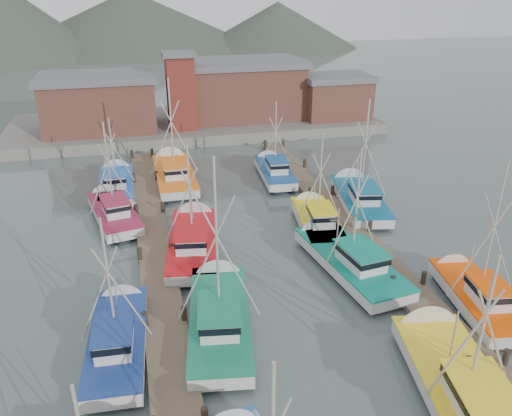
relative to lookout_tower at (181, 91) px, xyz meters
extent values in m
plane|color=#495856|center=(2.00, -33.00, -5.55)|extent=(260.00, 260.00, 0.00)
cube|color=brown|center=(-5.00, -29.00, -5.35)|extent=(2.20, 46.00, 0.40)
cylinder|color=black|center=(-6.00, -35.00, -5.10)|extent=(0.30, 0.30, 1.50)
cylinder|color=black|center=(-6.00, -28.00, -5.10)|extent=(0.30, 0.30, 1.50)
cylinder|color=black|center=(-6.00, -21.00, -5.10)|extent=(0.30, 0.30, 1.50)
cylinder|color=black|center=(-6.00, -14.00, -5.10)|extent=(0.30, 0.30, 1.50)
cylinder|color=black|center=(-6.00, -7.00, -5.10)|extent=(0.30, 0.30, 1.50)
cylinder|color=black|center=(-4.00, -35.00, -5.10)|extent=(0.30, 0.30, 1.50)
cylinder|color=black|center=(-4.00, -28.00, -5.10)|extent=(0.30, 0.30, 1.50)
cylinder|color=black|center=(-4.00, -21.00, -5.10)|extent=(0.30, 0.30, 1.50)
cylinder|color=black|center=(-4.00, -14.00, -5.10)|extent=(0.30, 0.30, 1.50)
cylinder|color=black|center=(-4.00, -7.00, -5.10)|extent=(0.30, 0.30, 1.50)
cube|color=brown|center=(9.00, -29.00, -5.35)|extent=(2.20, 46.00, 0.40)
cylinder|color=black|center=(8.00, -42.00, -5.10)|extent=(0.30, 0.30, 1.50)
cylinder|color=black|center=(8.00, -35.00, -5.10)|extent=(0.30, 0.30, 1.50)
cylinder|color=black|center=(8.00, -28.00, -5.10)|extent=(0.30, 0.30, 1.50)
cylinder|color=black|center=(8.00, -21.00, -5.10)|extent=(0.30, 0.30, 1.50)
cylinder|color=black|center=(8.00, -14.00, -5.10)|extent=(0.30, 0.30, 1.50)
cylinder|color=black|center=(8.00, -7.00, -5.10)|extent=(0.30, 0.30, 1.50)
cylinder|color=black|center=(10.00, -42.00, -5.10)|extent=(0.30, 0.30, 1.50)
cylinder|color=black|center=(10.00, -35.00, -5.10)|extent=(0.30, 0.30, 1.50)
cylinder|color=black|center=(10.00, -28.00, -5.10)|extent=(0.30, 0.30, 1.50)
cylinder|color=black|center=(10.00, -21.00, -5.10)|extent=(0.30, 0.30, 1.50)
cylinder|color=black|center=(10.00, -14.00, -5.10)|extent=(0.30, 0.30, 1.50)
cylinder|color=black|center=(10.00, -7.00, -5.10)|extent=(0.30, 0.30, 1.50)
cube|color=slate|center=(2.00, 4.00, -4.95)|extent=(44.00, 16.00, 1.20)
cube|color=brown|center=(-9.00, 2.00, -1.60)|extent=(12.00, 8.00, 5.50)
cube|color=slate|center=(-9.00, 2.00, 1.50)|extent=(12.72, 8.48, 0.70)
cube|color=brown|center=(8.00, 4.00, -1.25)|extent=(14.00, 9.00, 6.20)
cube|color=slate|center=(8.00, 4.00, 2.20)|extent=(14.84, 9.54, 0.70)
cube|color=brown|center=(19.00, 1.00, -2.10)|extent=(8.00, 6.00, 4.50)
cube|color=slate|center=(19.00, 1.00, 0.50)|extent=(8.48, 6.36, 0.70)
cube|color=maroon|center=(0.00, 0.00, -0.35)|extent=(3.00, 3.00, 8.00)
cube|color=slate|center=(0.00, 0.00, 3.90)|extent=(3.60, 3.60, 0.50)
cone|color=#3C4539|center=(-3.00, 97.00, -5.55)|extent=(140.00, 140.00, 30.00)
cone|color=#3C4539|center=(37.00, 87.00, -5.55)|extent=(90.00, 90.00, 24.00)
cube|color=black|center=(6.78, -43.50, -5.50)|extent=(4.50, 9.09, 0.70)
cube|color=silver|center=(6.78, -43.50, -4.85)|extent=(5.11, 10.33, 0.80)
cube|color=yellow|center=(6.78, -43.50, -4.47)|extent=(5.23, 10.44, 0.10)
cone|color=silver|center=(7.76, -38.65, -5.00)|extent=(3.25, 1.69, 3.09)
cube|color=silver|center=(6.54, -44.66, -3.90)|extent=(2.54, 3.30, 1.10)
cube|color=black|center=(6.54, -44.66, -3.67)|extent=(2.73, 3.62, 0.28)
cube|color=yellow|center=(6.54, -44.66, -3.31)|extent=(2.89, 3.84, 0.07)
cylinder|color=#ABA59D|center=(6.74, -43.69, -1.22)|extent=(0.16, 0.16, 6.46)
cylinder|color=#ABA59D|center=(6.12, -43.57, -1.98)|extent=(2.30, 0.56, 5.06)
cylinder|color=#ABA59D|center=(7.36, -43.82, -1.98)|extent=(2.30, 0.56, 5.06)
cylinder|color=#ABA59D|center=(7.13, -41.76, -3.25)|extent=(0.09, 0.09, 2.76)
cube|color=black|center=(-2.28, -35.90, -5.50)|extent=(3.86, 8.28, 0.70)
cube|color=silver|center=(-2.28, -35.90, -4.85)|extent=(4.38, 9.40, 0.80)
cube|color=#157855|center=(-2.28, -35.90, -4.47)|extent=(4.48, 9.51, 0.10)
cone|color=silver|center=(-1.55, -31.44, -5.00)|extent=(2.97, 1.55, 2.83)
cube|color=silver|center=(-2.46, -36.97, -3.90)|extent=(2.24, 2.98, 1.10)
cube|color=black|center=(-2.46, -36.97, -3.67)|extent=(2.40, 3.26, 0.28)
cube|color=#157855|center=(-2.46, -36.97, -3.31)|extent=(2.55, 3.46, 0.07)
cylinder|color=#ABA59D|center=(-2.31, -36.08, -0.20)|extent=(0.15, 0.15, 8.51)
cylinder|color=#ABA59D|center=(-2.88, -35.98, -1.20)|extent=(3.00, 0.59, 6.64)
cylinder|color=#ABA59D|center=(-1.74, -36.17, -1.20)|extent=(3.00, 0.59, 6.64)
cylinder|color=#ABA59D|center=(-2.02, -34.29, -3.25)|extent=(0.08, 0.08, 2.52)
cube|color=black|center=(6.64, -32.10, -5.50)|extent=(3.76, 8.59, 0.70)
cube|color=silver|center=(6.64, -32.10, -4.85)|extent=(4.27, 9.76, 0.80)
cube|color=#087E68|center=(6.64, -32.10, -4.47)|extent=(4.37, 9.86, 0.10)
cone|color=silver|center=(6.03, -27.41, -5.00)|extent=(3.07, 1.47, 2.95)
cube|color=silver|center=(6.79, -33.22, -3.90)|extent=(2.26, 3.06, 1.10)
cube|color=black|center=(6.79, -33.22, -3.67)|extent=(2.42, 3.35, 0.28)
cube|color=#087E68|center=(6.79, -33.22, -3.31)|extent=(2.56, 3.56, 0.07)
cylinder|color=#ABA59D|center=(6.67, -32.28, -0.97)|extent=(0.15, 0.15, 6.97)
cylinder|color=#ABA59D|center=(6.07, -32.36, -1.78)|extent=(2.49, 0.42, 5.45)
cylinder|color=#ABA59D|center=(7.27, -32.20, -1.78)|extent=(2.49, 0.42, 5.45)
cylinder|color=#ABA59D|center=(6.42, -30.41, -3.25)|extent=(0.09, 0.09, 2.63)
cube|color=black|center=(-7.36, -36.38, -5.50)|extent=(2.74, 7.09, 0.70)
cube|color=silver|center=(-7.36, -36.38, -4.85)|extent=(3.12, 8.06, 0.80)
cube|color=navy|center=(-7.36, -36.38, -4.47)|extent=(3.20, 8.14, 0.10)
cone|color=silver|center=(-7.08, -32.44, -5.00)|extent=(2.53, 1.27, 2.46)
cube|color=silver|center=(-7.43, -37.32, -3.90)|extent=(1.75, 2.47, 1.10)
cube|color=black|center=(-7.43, -37.32, -3.67)|extent=(1.87, 2.72, 0.28)
cube|color=navy|center=(-7.43, -37.32, -3.31)|extent=(1.99, 2.88, 0.07)
cylinder|color=#ABA59D|center=(-7.37, -36.53, -1.31)|extent=(0.13, 0.13, 6.29)
cylinder|color=#ABA59D|center=(-7.91, -36.50, -2.05)|extent=(2.26, 0.25, 4.92)
cylinder|color=#ABA59D|center=(-6.83, -36.57, -2.05)|extent=(2.26, 0.25, 4.92)
cylinder|color=#ABA59D|center=(-7.26, -34.96, -3.25)|extent=(0.07, 0.07, 2.37)
cube|color=black|center=(11.80, -37.46, -5.50)|extent=(3.19, 6.77, 0.70)
cube|color=silver|center=(11.80, -37.46, -4.85)|extent=(3.62, 7.70, 0.80)
cube|color=#FF4C00|center=(11.80, -37.46, -4.47)|extent=(3.71, 7.78, 0.10)
cone|color=silver|center=(12.41, -33.82, -5.00)|extent=(2.49, 1.47, 2.34)
cube|color=silver|center=(11.65, -38.34, -3.90)|extent=(1.86, 2.44, 1.10)
cube|color=black|center=(11.65, -38.34, -3.67)|extent=(1.99, 2.67, 0.28)
cube|color=#FF4C00|center=(11.65, -38.34, -3.31)|extent=(2.11, 2.83, 0.07)
cylinder|color=#ABA59D|center=(11.78, -37.61, -0.61)|extent=(0.12, 0.12, 7.68)
cylinder|color=#ABA59D|center=(11.29, -37.53, -1.51)|extent=(2.71, 0.53, 6.00)
cylinder|color=#ABA59D|center=(12.26, -37.69, -1.51)|extent=(2.71, 0.53, 6.00)
cylinder|color=#ABA59D|center=(12.02, -36.15, -3.25)|extent=(0.07, 0.07, 2.16)
cube|color=black|center=(-2.52, -27.31, -5.50)|extent=(3.93, 8.42, 0.70)
cube|color=silver|center=(-2.52, -27.31, -4.85)|extent=(4.46, 9.57, 0.80)
cube|color=red|center=(-2.52, -27.31, -4.47)|extent=(4.56, 9.67, 0.10)
cone|color=silver|center=(-1.77, -22.77, -5.00)|extent=(3.02, 1.56, 2.88)
cube|color=silver|center=(-2.70, -28.40, -3.90)|extent=(2.28, 3.03, 1.10)
cube|color=black|center=(-2.70, -28.40, -3.67)|extent=(2.45, 3.32, 0.28)
cube|color=red|center=(-2.70, -28.40, -3.31)|extent=(2.60, 3.52, 0.07)
cylinder|color=#ABA59D|center=(-2.55, -27.49, -1.18)|extent=(0.15, 0.15, 6.54)
cylinder|color=#ABA59D|center=(-3.13, -27.39, -1.95)|extent=(2.33, 0.48, 5.11)
cylinder|color=#ABA59D|center=(-1.97, -27.59, -1.95)|extent=(2.33, 0.48, 5.11)
cylinder|color=#ABA59D|center=(-2.25, -25.67, -3.25)|extent=(0.09, 0.09, 2.57)
cube|color=black|center=(6.67, -26.30, -5.50)|extent=(3.17, 7.07, 0.70)
cube|color=silver|center=(6.67, -26.30, -4.85)|extent=(3.60, 8.04, 0.80)
cube|color=yellow|center=(6.67, -26.30, -4.47)|extent=(3.68, 8.13, 0.10)
cone|color=silver|center=(7.22, -22.46, -5.00)|extent=(2.56, 1.43, 2.43)
cube|color=silver|center=(6.54, -27.22, -3.90)|extent=(1.88, 2.53, 1.10)
cube|color=black|center=(6.54, -27.22, -3.67)|extent=(2.01, 2.77, 0.28)
cube|color=yellow|center=(6.54, -27.22, -3.31)|extent=(2.13, 2.94, 0.07)
cylinder|color=#ABA59D|center=(6.65, -26.46, -1.30)|extent=(0.12, 0.12, 6.29)
cylinder|color=#ABA59D|center=(6.16, -26.39, -2.04)|extent=(2.24, 0.40, 4.92)
cylinder|color=#ABA59D|center=(7.14, -26.53, -2.04)|extent=(2.24, 0.40, 4.92)
cylinder|color=#ABA59D|center=(6.87, -24.92, -3.25)|extent=(0.07, 0.07, 2.17)
cube|color=black|center=(-7.64, -21.06, -5.50)|extent=(3.71, 7.42, 0.70)
cube|color=silver|center=(-7.64, -21.06, -4.85)|extent=(4.22, 8.43, 0.80)
cube|color=#991D3F|center=(-7.64, -21.06, -4.47)|extent=(4.31, 8.52, 0.10)
cone|color=silver|center=(-8.47, -17.12, -5.00)|extent=(2.69, 1.59, 2.52)
cube|color=silver|center=(-7.44, -22.01, -3.90)|extent=(2.09, 2.70, 1.10)
cube|color=black|center=(-7.44, -22.01, -3.67)|extent=(2.24, 2.96, 0.28)
cube|color=#991D3F|center=(-7.44, -22.01, -3.31)|extent=(2.37, 3.14, 0.07)
cylinder|color=#ABA59D|center=(-7.61, -21.22, -1.14)|extent=(0.14, 0.14, 6.62)
cylinder|color=#ABA59D|center=(-8.15, -21.34, -1.92)|extent=(2.34, 0.57, 5.17)
cylinder|color=#ABA59D|center=(-7.07, -21.11, -1.92)|extent=(2.34, 0.57, 5.17)
cylinder|color=#ABA59D|center=(-7.94, -19.64, -3.25)|extent=(0.08, 0.08, 2.42)
cube|color=black|center=(11.45, -23.20, -5.50)|extent=(4.15, 8.31, 0.70)
cube|color=silver|center=(11.45, -23.20, -4.85)|extent=(4.71, 9.45, 0.80)
cube|color=#085B7E|center=(11.45, -23.20, -4.47)|extent=(4.82, 9.55, 0.10)
cone|color=silver|center=(12.34, -18.77, -5.00)|extent=(3.02, 1.65, 2.86)
cube|color=silver|center=(11.23, -24.26, -3.90)|extent=(2.35, 3.02, 1.10)
cube|color=black|center=(11.23, -24.26, -3.67)|extent=(2.52, 3.31, 0.28)
cube|color=#085B7E|center=(11.23, -24.26, -3.31)|extent=(2.67, 3.51, 0.07)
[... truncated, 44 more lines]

